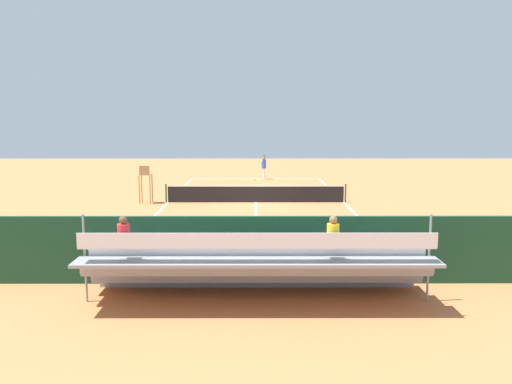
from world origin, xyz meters
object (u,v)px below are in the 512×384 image
at_px(tennis_player, 264,166).
at_px(tennis_racket, 258,180).
at_px(tennis_ball_near, 275,181).
at_px(bleacher_stand, 257,266).
at_px(equipment_bag, 264,271).
at_px(tennis_net, 256,194).
at_px(umpire_chair, 145,180).
at_px(courtside_bench, 320,257).

relative_size(tennis_player, tennis_racket, 3.59).
bearing_deg(tennis_ball_near, bleacher_stand, 86.60).
bearing_deg(equipment_bag, bleacher_stand, 83.97).
height_order(tennis_net, equipment_bag, tennis_net).
bearing_deg(tennis_racket, tennis_player, -124.12).
bearing_deg(tennis_ball_near, umpire_chair, 50.86).
bearing_deg(tennis_racket, tennis_net, 88.89).
xyz_separation_m(umpire_chair, equipment_bag, (-6.41, 13.15, -1.13)).
bearing_deg(equipment_bag, tennis_player, -91.04).
bearing_deg(tennis_net, tennis_racket, -91.11).
bearing_deg(equipment_bag, umpire_chair, -64.02).
bearing_deg(bleacher_stand, tennis_player, -91.41).
height_order(tennis_player, tennis_ball_near, tennis_player).
xyz_separation_m(tennis_net, umpire_chair, (6.20, 0.25, 0.81)).
relative_size(tennis_racket, tennis_ball_near, 8.13).
height_order(umpire_chair, courtside_bench, umpire_chair).
height_order(umpire_chair, tennis_ball_near, umpire_chair).
distance_m(tennis_player, tennis_ball_near, 2.06).
xyz_separation_m(tennis_net, courtside_bench, (-1.93, 13.27, 0.06)).
distance_m(courtside_bench, equipment_bag, 1.77).
xyz_separation_m(bleacher_stand, tennis_ball_near, (-1.46, -24.50, -0.88)).
bearing_deg(courtside_bench, tennis_net, -81.73).
xyz_separation_m(tennis_net, tennis_player, (-0.64, -10.77, 0.51)).
xyz_separation_m(tennis_net, equipment_bag, (-0.21, 13.40, -0.32)).
distance_m(tennis_net, tennis_ball_near, 9.28).
distance_m(courtside_bench, tennis_racket, 23.46).
distance_m(courtside_bench, tennis_player, 24.08).
height_order(courtside_bench, tennis_racket, courtside_bench).
relative_size(tennis_net, tennis_player, 5.35).
bearing_deg(equipment_bag, courtside_bench, -175.74).
relative_size(bleacher_stand, tennis_player, 4.70).
height_order(bleacher_stand, tennis_ball_near, bleacher_stand).
distance_m(equipment_bag, tennis_racket, 23.51).
relative_size(tennis_player, tennis_ball_near, 29.18).
relative_size(courtside_bench, tennis_racket, 3.35).
bearing_deg(bleacher_stand, tennis_racket, -90.44).
xyz_separation_m(umpire_chair, tennis_player, (-6.84, -11.03, -0.30)).
relative_size(bleacher_stand, courtside_bench, 5.03).
xyz_separation_m(bleacher_stand, tennis_player, (-0.64, -26.11, 0.10)).
bearing_deg(tennis_ball_near, courtside_bench, 91.21).
height_order(equipment_bag, tennis_ball_near, equipment_bag).
distance_m(umpire_chair, tennis_ball_near, 12.20).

